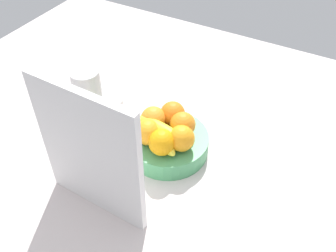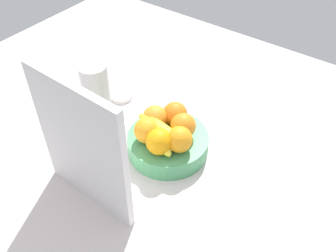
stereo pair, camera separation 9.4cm
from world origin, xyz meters
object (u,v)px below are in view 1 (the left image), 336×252
object	(u,v)px
fruit_bowl	(168,143)
cutting_board	(90,155)
orange_back_left	(148,132)
orange_back_right	(162,142)
orange_front_right	(172,114)
orange_center	(153,119)
jar_lid	(112,100)
banana_bunch	(159,133)
orange_front_left	(182,125)
orange_top_stack	(181,138)
thermos_tumbler	(88,96)

from	to	relation	value
fruit_bowl	cutting_board	size ratio (longest dim) A/B	0.64
orange_back_left	orange_back_right	xyz separation A→B (cm)	(-5.27, 1.51, 0.00)
orange_front_right	cutting_board	size ratio (longest dim) A/B	0.20
orange_center	fruit_bowl	bearing A→B (deg)	169.51
cutting_board	jar_lid	distance (cm)	44.60
banana_bunch	orange_front_left	bearing A→B (deg)	-127.57
banana_bunch	jar_lid	xyz separation A→B (cm)	(25.88, -13.48, -7.95)
orange_center	jar_lid	size ratio (longest dim) A/B	0.99
orange_center	cutting_board	size ratio (longest dim) A/B	0.20
orange_back_left	banana_bunch	world-z (taller)	orange_back_left
jar_lid	fruit_bowl	bearing A→B (deg)	158.48
fruit_bowl	orange_back_right	xyz separation A→B (cm)	(-1.46, 5.96, 6.38)
orange_front_right	jar_lid	xyz separation A→B (cm)	(25.40, -5.16, -8.45)
orange_back_left	orange_back_right	size ratio (longest dim) A/B	1.00
orange_top_stack	cutting_board	distance (cm)	26.82
fruit_bowl	orange_top_stack	bearing A→B (deg)	157.96
orange_top_stack	cutting_board	world-z (taller)	cutting_board
fruit_bowl	orange_front_left	size ratio (longest dim) A/B	3.21
banana_bunch	fruit_bowl	bearing A→B (deg)	-114.29
fruit_bowl	cutting_board	bearing A→B (deg)	75.86
orange_front_right	cutting_board	distance (cm)	31.83
orange_top_stack	cutting_board	size ratio (longest dim) A/B	0.20
orange_front_right	orange_top_stack	xyz separation A→B (cm)	(-6.98, 7.67, 0.00)
fruit_bowl	orange_back_right	bearing A→B (deg)	103.75
orange_back_left	orange_top_stack	size ratio (longest dim) A/B	1.00
orange_center	orange_top_stack	distance (cm)	10.96
orange_back_right	thermos_tumbler	xyz separation A→B (cm)	(29.29, -6.52, -0.20)
orange_back_right	cutting_board	size ratio (longest dim) A/B	0.20
fruit_bowl	orange_top_stack	xyz separation A→B (cm)	(-5.25, 2.13, 6.38)
thermos_tumbler	cutting_board	bearing A→B (deg)	130.54
thermos_tumbler	orange_top_stack	bearing A→B (deg)	175.36
orange_back_left	thermos_tumbler	distance (cm)	24.54
orange_top_stack	orange_front_left	bearing A→B (deg)	-65.61
orange_back_right	banana_bunch	size ratio (longest dim) A/B	0.40
orange_top_stack	orange_center	bearing A→B (deg)	-16.43
orange_front_left	jar_lid	world-z (taller)	orange_front_left
orange_top_stack	orange_front_right	bearing A→B (deg)	-47.69
fruit_bowl	jar_lid	bearing A→B (deg)	-21.52
orange_front_right	jar_lid	distance (cm)	27.26
orange_back_left	cutting_board	world-z (taller)	cutting_board
orange_front_left	fruit_bowl	bearing A→B (deg)	42.63
orange_back_right	orange_top_stack	bearing A→B (deg)	-134.70
orange_front_right	banana_bunch	xyz separation A→B (cm)	(-0.47, 8.32, -0.49)
cutting_board	thermos_tumbler	bearing A→B (deg)	-47.25
orange_back_left	orange_front_left	bearing A→B (deg)	-133.36
jar_lid	orange_top_stack	bearing A→B (deg)	158.39
orange_top_stack	jar_lid	distance (cm)	35.84
orange_back_right	thermos_tumbler	size ratio (longest dim) A/B	0.40
orange_front_left	orange_back_left	size ratio (longest dim) A/B	1.00
fruit_bowl	thermos_tumbler	size ratio (longest dim) A/B	1.29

